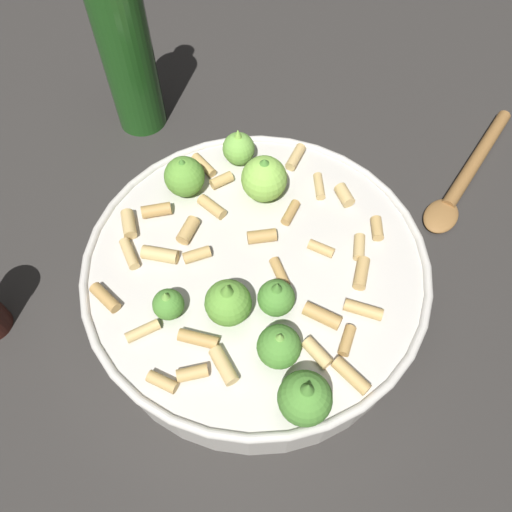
% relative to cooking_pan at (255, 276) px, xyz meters
% --- Properties ---
extents(ground_plane, '(2.40, 2.40, 0.00)m').
position_rel_cooking_pan_xyz_m(ground_plane, '(0.00, 0.00, -0.04)').
color(ground_plane, '#2D2B28').
extents(cooking_pan, '(0.32, 0.32, 0.12)m').
position_rel_cooking_pan_xyz_m(cooking_pan, '(0.00, 0.00, 0.00)').
color(cooking_pan, beige).
rests_on(cooking_pan, ground).
extents(olive_oil_bottle, '(0.06, 0.06, 0.23)m').
position_rel_cooking_pan_xyz_m(olive_oil_bottle, '(-0.05, 0.29, 0.06)').
color(olive_oil_bottle, '#1E4C19').
rests_on(olive_oil_bottle, ground).
extents(wooden_spoon, '(0.20, 0.15, 0.02)m').
position_rel_cooking_pan_xyz_m(wooden_spoon, '(0.29, 0.06, -0.03)').
color(wooden_spoon, olive).
rests_on(wooden_spoon, ground).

